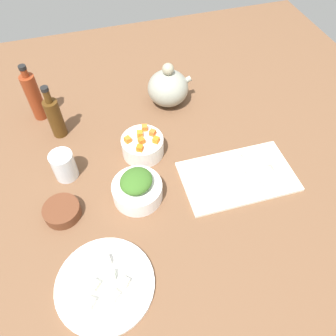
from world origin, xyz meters
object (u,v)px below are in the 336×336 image
(teapot, at_px, (168,88))
(bottle_0, at_px, (55,117))
(plate_tofu, at_px, (105,284))
(bowl_carrots, at_px, (143,146))
(bowl_greens, at_px, (137,191))
(bowl_small_side, at_px, (62,211))
(cutting_board, at_px, (238,176))
(bottle_1, at_px, (34,96))
(drinking_glass_0, at_px, (64,166))

(teapot, bearing_deg, bottle_0, -172.60)
(plate_tofu, height_order, bottle_0, bottle_0)
(bowl_carrots, xyz_separation_m, bottle_0, (-0.25, 0.17, 0.05))
(bowl_greens, relative_size, bowl_small_side, 1.41)
(cutting_board, xyz_separation_m, bottle_1, (-0.57, 0.46, 0.09))
(cutting_board, relative_size, bowl_carrots, 2.56)
(bowl_carrots, bearing_deg, bottle_1, 138.47)
(bowl_small_side, bearing_deg, bottle_0, 86.18)
(cutting_board, xyz_separation_m, bowl_small_side, (-0.53, 0.02, 0.01))
(teapot, height_order, bottle_1, bottle_1)
(teapot, xyz_separation_m, bottle_1, (-0.46, 0.06, 0.02))
(plate_tofu, distance_m, teapot, 0.71)
(bottle_0, bearing_deg, drinking_glass_0, -88.83)
(bowl_greens, bearing_deg, cutting_board, -3.75)
(plate_tofu, relative_size, bottle_1, 1.16)
(teapot, bearing_deg, plate_tofu, -119.37)
(bowl_carrots, bearing_deg, cutting_board, -35.68)
(teapot, relative_size, bottle_1, 0.79)
(bottle_0, relative_size, drinking_glass_0, 2.12)
(bowl_small_side, xyz_separation_m, drinking_glass_0, (0.03, 0.14, 0.03))
(cutting_board, relative_size, bowl_greens, 2.37)
(plate_tofu, bearing_deg, teapot, 60.63)
(cutting_board, xyz_separation_m, drinking_glass_0, (-0.50, 0.16, 0.04))
(cutting_board, height_order, drinking_glass_0, drinking_glass_0)
(plate_tofu, relative_size, bottle_0, 1.24)
(bowl_small_side, bearing_deg, plate_tofu, -71.10)
(teapot, distance_m, bottle_1, 0.47)
(bowl_carrots, height_order, bottle_0, bottle_0)
(drinking_glass_0, bearing_deg, cutting_board, -17.71)
(bowl_greens, relative_size, drinking_glass_0, 1.56)
(plate_tofu, height_order, bowl_greens, bowl_greens)
(bowl_greens, xyz_separation_m, teapot, (0.21, 0.38, 0.04))
(drinking_glass_0, bearing_deg, teapot, 31.03)
(bottle_1, relative_size, drinking_glass_0, 2.27)
(plate_tofu, bearing_deg, bowl_small_side, 108.90)
(cutting_board, bearing_deg, bowl_small_side, 177.71)
(bowl_carrots, distance_m, bowl_small_side, 0.32)
(plate_tofu, relative_size, bowl_greens, 1.69)
(bowl_small_side, bearing_deg, drinking_glass_0, 79.59)
(cutting_board, xyz_separation_m, teapot, (-0.10, 0.40, 0.06))
(teapot, xyz_separation_m, drinking_glass_0, (-0.40, -0.24, -0.02))
(bowl_greens, relative_size, teapot, 0.88)
(bowl_carrots, bearing_deg, teapot, 55.36)
(bowl_greens, relative_size, bottle_1, 0.69)
(teapot, bearing_deg, drinking_glass_0, -148.97)
(cutting_board, height_order, bottle_1, bottle_1)
(cutting_board, distance_m, drinking_glass_0, 0.53)
(drinking_glass_0, bearing_deg, plate_tofu, -81.74)
(bowl_carrots, relative_size, drinking_glass_0, 1.44)
(plate_tofu, relative_size, bowl_small_side, 2.38)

